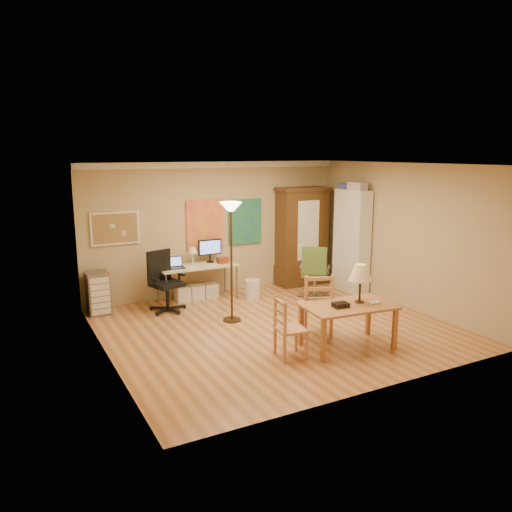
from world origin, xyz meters
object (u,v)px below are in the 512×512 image
computer_desk (198,278)px  office_chair_green (314,284)px  dining_table (353,296)px  office_chair_black (166,295)px  armoire (302,242)px  bookshelf (352,241)px

computer_desk → office_chair_green: bearing=-25.9°
dining_table → office_chair_black: dining_table is taller
computer_desk → office_chair_green: size_ratio=1.43×
office_chair_green → armoire: armoire is taller
dining_table → armoire: (1.34, 3.46, 0.14)m
office_chair_green → office_chair_black: bearing=168.2°
office_chair_black → armoire: size_ratio=0.52×
dining_table → computer_desk: (-1.15, 3.38, -0.36)m
office_chair_green → bookshelf: (1.01, 0.14, 0.77)m
computer_desk → armoire: bearing=1.9°
armoire → bookshelf: (0.61, -0.96, 0.13)m
dining_table → office_chair_green: size_ratio=1.30×
computer_desk → office_chair_black: 0.90m
armoire → bookshelf: bearing=-57.3°
dining_table → office_chair_green: 2.59m
computer_desk → bookshelf: 3.29m
dining_table → armoire: bearing=68.9°
dining_table → bookshelf: bookshelf is taller
office_chair_black → bookshelf: bookshelf is taller
computer_desk → armoire: (2.49, 0.08, 0.50)m
dining_table → office_chair_black: bearing=123.2°
computer_desk → bookshelf: size_ratio=0.73×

